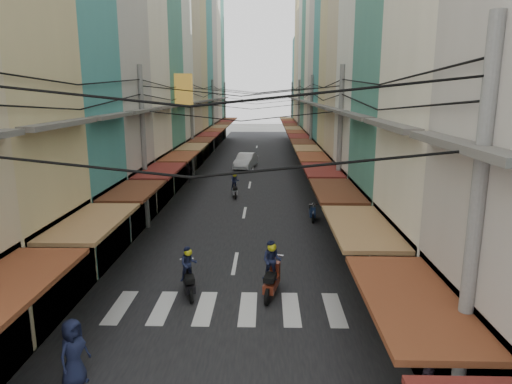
# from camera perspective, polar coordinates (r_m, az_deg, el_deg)

# --- Properties ---
(ground) EXTENTS (160.00, 160.00, 0.00)m
(ground) POSITION_cam_1_polar(r_m,az_deg,el_deg) (20.89, -2.25, -6.92)
(ground) COLOR slate
(ground) RESTS_ON ground
(road) EXTENTS (10.00, 80.00, 0.02)m
(road) POSITION_cam_1_polar(r_m,az_deg,el_deg) (40.28, -0.47, 2.60)
(road) COLOR black
(road) RESTS_ON ground
(sidewalk_left) EXTENTS (3.00, 80.00, 0.06)m
(sidewalk_left) POSITION_cam_1_polar(r_m,az_deg,el_deg) (41.01, -9.60, 2.63)
(sidewalk_left) COLOR gray
(sidewalk_left) RESTS_ON ground
(sidewalk_right) EXTENTS (3.00, 80.00, 0.06)m
(sidewalk_right) POSITION_cam_1_polar(r_m,az_deg,el_deg) (40.60, 8.74, 2.56)
(sidewalk_right) COLOR gray
(sidewalk_right) RESTS_ON ground
(crosswalk) EXTENTS (7.55, 2.40, 0.01)m
(crosswalk) POSITION_cam_1_polar(r_m,az_deg,el_deg) (15.37, -3.70, -14.29)
(crosswalk) COLOR silver
(crosswalk) RESTS_ON ground
(building_row_left) EXTENTS (7.80, 67.67, 23.70)m
(building_row_left) POSITION_cam_1_polar(r_m,az_deg,el_deg) (37.48, -13.41, 16.52)
(building_row_left) COLOR silver
(building_row_left) RESTS_ON ground
(building_row_right) EXTENTS (7.80, 68.98, 22.59)m
(building_row_right) POSITION_cam_1_polar(r_m,az_deg,el_deg) (36.79, 12.24, 16.08)
(building_row_right) COLOR teal
(building_row_right) RESTS_ON ground
(utility_poles) EXTENTS (10.20, 66.13, 8.20)m
(utility_poles) POSITION_cam_1_polar(r_m,az_deg,el_deg) (34.70, -0.77, 11.92)
(utility_poles) COLOR gray
(utility_poles) RESTS_ON ground
(white_car) EXTENTS (5.08, 2.75, 1.70)m
(white_car) POSITION_cam_1_polar(r_m,az_deg,el_deg) (42.03, -1.28, 3.00)
(white_car) COLOR white
(white_car) RESTS_ON ground
(bicycle) EXTENTS (1.80, 0.94, 1.18)m
(bicycle) POSITION_cam_1_polar(r_m,az_deg,el_deg) (21.44, 15.57, -6.88)
(bicycle) COLOR black
(bicycle) RESTS_ON ground
(moving_scooters) EXTENTS (5.60, 16.82, 1.98)m
(moving_scooters) POSITION_cam_1_polar(r_m,az_deg,el_deg) (20.32, -1.16, -5.85)
(moving_scooters) COLOR black
(moving_scooters) RESTS_ON ground
(parked_scooters) EXTENTS (12.78, 12.40, 1.01)m
(parked_scooters) POSITION_cam_1_polar(r_m,az_deg,el_deg) (16.89, 14.18, -10.41)
(parked_scooters) COLOR black
(parked_scooters) RESTS_ON ground
(pedestrians) EXTENTS (11.79, 26.63, 2.15)m
(pedestrians) POSITION_cam_1_polar(r_m,az_deg,el_deg) (21.28, -12.84, -4.00)
(pedestrians) COLOR #281F29
(pedestrians) RESTS_ON ground
(market_umbrella) EXTENTS (2.34, 2.34, 2.47)m
(market_umbrella) POSITION_cam_1_polar(r_m,az_deg,el_deg) (17.44, 20.28, -4.17)
(market_umbrella) COLOR #B2B2B7
(market_umbrella) RESTS_ON ground
(traffic_sign) EXTENTS (0.10, 0.69, 3.13)m
(traffic_sign) POSITION_cam_1_polar(r_m,az_deg,el_deg) (21.64, 13.18, -0.21)
(traffic_sign) COLOR gray
(traffic_sign) RESTS_ON ground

